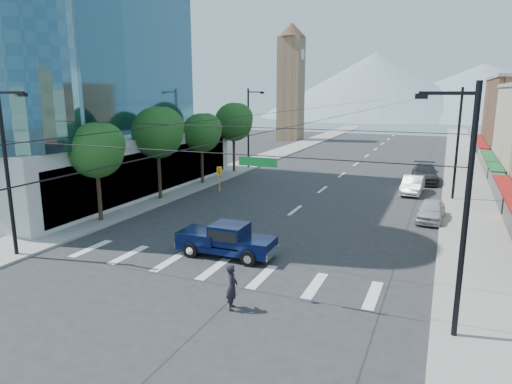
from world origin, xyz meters
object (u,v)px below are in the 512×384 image
(parked_car_far, at_px, (425,173))
(parked_car_mid, at_px, (413,185))
(pickup_truck, at_px, (226,239))
(parked_car_near, at_px, (431,211))
(pedestrian, at_px, (232,287))

(parked_car_far, bearing_deg, parked_car_mid, -101.97)
(pickup_truck, distance_m, parked_car_far, 27.30)
(parked_car_near, relative_size, parked_car_far, 0.71)
(pedestrian, relative_size, parked_car_mid, 0.41)
(pickup_truck, distance_m, pedestrian, 6.15)
(parked_car_mid, height_order, parked_car_far, parked_car_far)
(parked_car_far, bearing_deg, pickup_truck, -113.79)
(parked_car_near, xyz_separation_m, parked_car_far, (-1.09, 14.30, 0.14))
(parked_car_near, height_order, parked_car_far, parked_car_far)
(pickup_truck, xyz_separation_m, parked_car_mid, (8.05, 20.02, -0.18))
(pickup_truck, bearing_deg, parked_car_far, 70.61)
(pedestrian, distance_m, parked_car_far, 31.79)
(pickup_truck, height_order, parked_car_far, pickup_truck)
(parked_car_mid, distance_m, parked_car_far, 5.88)
(pickup_truck, bearing_deg, parked_car_mid, 67.41)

